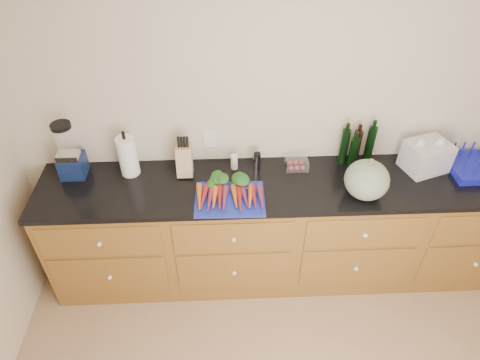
{
  "coord_description": "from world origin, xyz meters",
  "views": [
    {
      "loc": [
        -0.49,
        -0.97,
        2.88
      ],
      "look_at": [
        -0.4,
        1.2,
        1.06
      ],
      "focal_mm": 32.0,
      "sensor_mm": 36.0,
      "label": 1
    }
  ],
  "objects_px": {
    "carrots": "(230,191)",
    "knife_block": "(184,161)",
    "squash": "(367,180)",
    "blender_appliance": "(69,154)",
    "dish_rack": "(480,165)",
    "tomato_box": "(297,163)",
    "cutting_board": "(230,199)",
    "paper_towel": "(128,156)"
  },
  "relations": [
    {
      "from": "carrots",
      "to": "dish_rack",
      "type": "bearing_deg",
      "value": 6.18
    },
    {
      "from": "cutting_board",
      "to": "dish_rack",
      "type": "xyz_separation_m",
      "value": [
        1.82,
        0.24,
        0.04
      ]
    },
    {
      "from": "carrots",
      "to": "knife_block",
      "type": "distance_m",
      "value": 0.41
    },
    {
      "from": "cutting_board",
      "to": "blender_appliance",
      "type": "xyz_separation_m",
      "value": [
        -1.1,
        0.32,
        0.18
      ]
    },
    {
      "from": "knife_block",
      "to": "tomato_box",
      "type": "height_order",
      "value": "knife_block"
    },
    {
      "from": "squash",
      "to": "dish_rack",
      "type": "xyz_separation_m",
      "value": [
        0.91,
        0.23,
        -0.09
      ]
    },
    {
      "from": "cutting_board",
      "to": "paper_towel",
      "type": "relative_size",
      "value": 1.56
    },
    {
      "from": "carrots",
      "to": "knife_block",
      "type": "bearing_deg",
      "value": 140.43
    },
    {
      "from": "paper_towel",
      "to": "tomato_box",
      "type": "xyz_separation_m",
      "value": [
        1.2,
        0.01,
        -0.11
      ]
    },
    {
      "from": "carrots",
      "to": "dish_rack",
      "type": "xyz_separation_m",
      "value": [
        1.82,
        0.2,
        0.0
      ]
    },
    {
      "from": "blender_appliance",
      "to": "dish_rack",
      "type": "xyz_separation_m",
      "value": [
        2.92,
        -0.08,
        -0.14
      ]
    },
    {
      "from": "knife_block",
      "to": "tomato_box",
      "type": "distance_m",
      "value": 0.81
    },
    {
      "from": "knife_block",
      "to": "tomato_box",
      "type": "xyz_separation_m",
      "value": [
        0.81,
        0.03,
        -0.07
      ]
    },
    {
      "from": "paper_towel",
      "to": "knife_block",
      "type": "relative_size",
      "value": 1.34
    },
    {
      "from": "paper_towel",
      "to": "cutting_board",
      "type": "bearing_deg",
      "value": -24.43
    },
    {
      "from": "paper_towel",
      "to": "tomato_box",
      "type": "relative_size",
      "value": 1.84
    },
    {
      "from": "tomato_box",
      "to": "blender_appliance",
      "type": "bearing_deg",
      "value": -179.56
    },
    {
      "from": "cutting_board",
      "to": "knife_block",
      "type": "relative_size",
      "value": 2.1
    },
    {
      "from": "paper_towel",
      "to": "knife_block",
      "type": "bearing_deg",
      "value": -2.91
    },
    {
      "from": "squash",
      "to": "blender_appliance",
      "type": "height_order",
      "value": "blender_appliance"
    },
    {
      "from": "paper_towel",
      "to": "blender_appliance",
      "type": "bearing_deg",
      "value": -179.67
    },
    {
      "from": "paper_towel",
      "to": "dish_rack",
      "type": "xyz_separation_m",
      "value": [
        2.52,
        -0.08,
        -0.11
      ]
    },
    {
      "from": "cutting_board",
      "to": "blender_appliance",
      "type": "bearing_deg",
      "value": 163.9
    },
    {
      "from": "squash",
      "to": "knife_block",
      "type": "relative_size",
      "value": 1.34
    },
    {
      "from": "cutting_board",
      "to": "paper_towel",
      "type": "xyz_separation_m",
      "value": [
        -0.7,
        0.32,
        0.14
      ]
    },
    {
      "from": "squash",
      "to": "dish_rack",
      "type": "relative_size",
      "value": 0.68
    },
    {
      "from": "cutting_board",
      "to": "dish_rack",
      "type": "relative_size",
      "value": 1.07
    },
    {
      "from": "carrots",
      "to": "knife_block",
      "type": "xyz_separation_m",
      "value": [
        -0.31,
        0.26,
        0.07
      ]
    },
    {
      "from": "squash",
      "to": "cutting_board",
      "type": "bearing_deg",
      "value": -179.4
    },
    {
      "from": "tomato_box",
      "to": "squash",
      "type": "bearing_deg",
      "value": -37.92
    },
    {
      "from": "cutting_board",
      "to": "paper_towel",
      "type": "bearing_deg",
      "value": 155.57
    },
    {
      "from": "carrots",
      "to": "blender_appliance",
      "type": "height_order",
      "value": "blender_appliance"
    },
    {
      "from": "blender_appliance",
      "to": "paper_towel",
      "type": "height_order",
      "value": "blender_appliance"
    },
    {
      "from": "carrots",
      "to": "paper_towel",
      "type": "xyz_separation_m",
      "value": [
        -0.7,
        0.28,
        0.11
      ]
    },
    {
      "from": "cutting_board",
      "to": "dish_rack",
      "type": "distance_m",
      "value": 1.83
    },
    {
      "from": "squash",
      "to": "dish_rack",
      "type": "height_order",
      "value": "squash"
    },
    {
      "from": "squash",
      "to": "paper_towel",
      "type": "xyz_separation_m",
      "value": [
        -1.61,
        0.31,
        0.02
      ]
    },
    {
      "from": "carrots",
      "to": "squash",
      "type": "xyz_separation_m",
      "value": [
        0.91,
        -0.03,
        0.09
      ]
    },
    {
      "from": "squash",
      "to": "blender_appliance",
      "type": "relative_size",
      "value": 0.69
    },
    {
      "from": "cutting_board",
      "to": "knife_block",
      "type": "bearing_deg",
      "value": 136.01
    },
    {
      "from": "knife_block",
      "to": "blender_appliance",
      "type": "bearing_deg",
      "value": 178.72
    },
    {
      "from": "carrots",
      "to": "blender_appliance",
      "type": "xyz_separation_m",
      "value": [
        -1.1,
        0.27,
        0.15
      ]
    }
  ]
}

